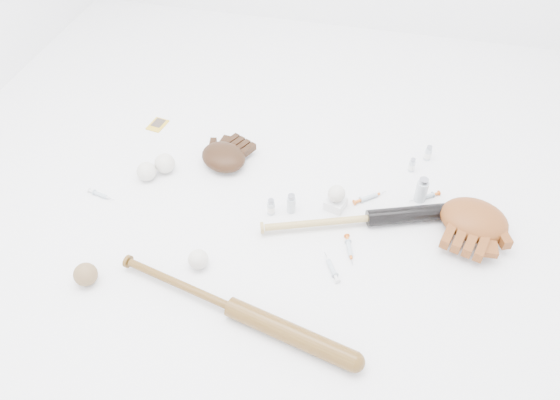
% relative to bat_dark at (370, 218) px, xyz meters
% --- Properties ---
extents(bat_dark, '(0.81, 0.35, 0.06)m').
position_rel_bat_dark_xyz_m(bat_dark, '(0.00, 0.00, 0.00)').
color(bat_dark, black).
rests_on(bat_dark, ground).
extents(bat_wood, '(0.86, 0.26, 0.06)m').
position_rel_bat_dark_xyz_m(bat_wood, '(-0.38, -0.48, 0.00)').
color(bat_wood, brown).
rests_on(bat_wood, ground).
extents(glove_dark, '(0.31, 0.31, 0.08)m').
position_rel_bat_dark_xyz_m(glove_dark, '(-0.62, 0.19, 0.01)').
color(glove_dark, black).
rests_on(glove_dark, ground).
extents(glove_tan, '(0.36, 0.36, 0.10)m').
position_rel_bat_dark_xyz_m(glove_tan, '(0.36, 0.06, 0.02)').
color(glove_tan, brown).
rests_on(glove_tan, ground).
extents(trading_card, '(0.08, 0.10, 0.01)m').
position_rel_bat_dark_xyz_m(trading_card, '(-0.98, 0.37, -0.03)').
color(trading_card, gold).
rests_on(trading_card, ground).
extents(pedestal, '(0.09, 0.09, 0.04)m').
position_rel_bat_dark_xyz_m(pedestal, '(-0.13, 0.06, -0.01)').
color(pedestal, white).
rests_on(pedestal, ground).
extents(baseball_on_pedestal, '(0.07, 0.07, 0.07)m').
position_rel_bat_dark_xyz_m(baseball_on_pedestal, '(-0.13, 0.06, 0.04)').
color(baseball_on_pedestal, beige).
rests_on(baseball_on_pedestal, pedestal).
extents(baseball_left, '(0.08, 0.08, 0.08)m').
position_rel_bat_dark_xyz_m(baseball_left, '(-0.89, 0.04, 0.01)').
color(baseball_left, beige).
rests_on(baseball_left, ground).
extents(baseball_upper, '(0.08, 0.08, 0.08)m').
position_rel_bat_dark_xyz_m(baseball_upper, '(-0.83, 0.10, 0.01)').
color(baseball_upper, beige).
rests_on(baseball_upper, ground).
extents(baseball_mid, '(0.07, 0.07, 0.07)m').
position_rel_bat_dark_xyz_m(baseball_mid, '(-0.54, -0.33, 0.00)').
color(baseball_mid, beige).
rests_on(baseball_mid, ground).
extents(baseball_aged, '(0.08, 0.08, 0.08)m').
position_rel_bat_dark_xyz_m(baseball_aged, '(-0.88, -0.48, 0.01)').
color(baseball_aged, brown).
rests_on(baseball_aged, ground).
extents(syringe_0, '(0.14, 0.05, 0.02)m').
position_rel_bat_dark_xyz_m(syringe_0, '(-1.02, -0.10, -0.02)').
color(syringe_0, '#ADBCC6').
rests_on(syringe_0, ground).
extents(syringe_1, '(0.09, 0.14, 0.02)m').
position_rel_bat_dark_xyz_m(syringe_1, '(-0.10, -0.24, -0.02)').
color(syringe_1, '#ADBCC6').
rests_on(syringe_1, ground).
extents(syringe_2, '(0.14, 0.12, 0.02)m').
position_rel_bat_dark_xyz_m(syringe_2, '(-0.02, 0.13, -0.02)').
color(syringe_2, '#ADBCC6').
rests_on(syringe_2, ground).
extents(syringe_3, '(0.07, 0.15, 0.02)m').
position_rel_bat_dark_xyz_m(syringe_3, '(-0.05, -0.14, -0.02)').
color(syringe_3, '#ADBCC6').
rests_on(syringe_3, ground).
extents(syringe_4, '(0.13, 0.10, 0.02)m').
position_rel_bat_dark_xyz_m(syringe_4, '(0.19, 0.18, -0.02)').
color(syringe_4, '#ADBCC6').
rests_on(syringe_4, ground).
extents(vial_0, '(0.02, 0.02, 0.06)m').
position_rel_bat_dark_xyz_m(vial_0, '(0.13, 0.33, 0.00)').
color(vial_0, silver).
rests_on(vial_0, ground).
extents(vial_1, '(0.03, 0.03, 0.07)m').
position_rel_bat_dark_xyz_m(vial_1, '(0.19, 0.42, 0.00)').
color(vial_1, silver).
rests_on(vial_1, ground).
extents(vial_2, '(0.03, 0.03, 0.08)m').
position_rel_bat_dark_xyz_m(vial_2, '(-0.29, -0.00, 0.01)').
color(vial_2, silver).
rests_on(vial_2, ground).
extents(vial_3, '(0.04, 0.04, 0.11)m').
position_rel_bat_dark_xyz_m(vial_3, '(0.17, 0.17, 0.02)').
color(vial_3, silver).
rests_on(vial_3, ground).
extents(vial_4, '(0.03, 0.03, 0.07)m').
position_rel_bat_dark_xyz_m(vial_4, '(-0.36, -0.03, 0.00)').
color(vial_4, silver).
rests_on(vial_4, ground).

